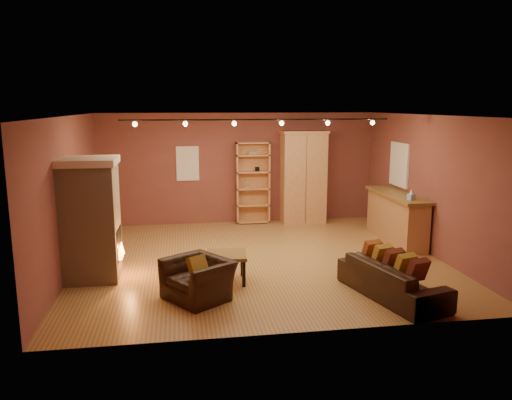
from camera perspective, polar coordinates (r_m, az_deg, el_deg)
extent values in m
plane|color=olive|center=(9.90, 0.41, -6.79)|extent=(7.00, 7.00, 0.00)
plane|color=brown|center=(9.44, 0.44, 9.63)|extent=(7.00, 7.00, 0.00)
cube|color=brown|center=(12.75, -1.95, 3.64)|extent=(7.00, 0.02, 2.80)
cube|color=brown|center=(9.65, -20.55, 0.60)|extent=(0.02, 6.50, 2.80)
cube|color=brown|center=(10.70, 19.26, 1.64)|extent=(0.02, 6.50, 2.80)
cube|color=tan|center=(9.06, -18.34, -2.46)|extent=(0.90, 0.90, 2.00)
cube|color=beige|center=(8.89, -18.74, 4.20)|extent=(0.98, 0.98, 0.12)
cube|color=black|center=(9.10, -15.63, -4.86)|extent=(0.10, 0.65, 0.55)
cone|color=orange|center=(9.13, -15.22, -5.58)|extent=(0.10, 0.10, 0.22)
cube|color=white|center=(12.62, -7.82, 4.15)|extent=(0.56, 0.04, 0.86)
cube|color=tan|center=(12.83, -0.48, 2.06)|extent=(0.85, 0.04, 2.08)
cube|color=tan|center=(12.63, -2.20, 1.92)|extent=(0.04, 0.33, 2.08)
cube|color=tan|center=(12.75, 1.42, 2.00)|extent=(0.04, 0.33, 2.08)
cube|color=gray|center=(12.68, -1.01, 1.44)|extent=(0.18, 0.12, 0.05)
cube|color=black|center=(12.65, 0.13, 3.54)|extent=(0.10, 0.10, 0.12)
cube|color=tan|center=(12.88, -0.37, -2.44)|extent=(0.85, 0.33, 0.04)
cube|color=tan|center=(12.78, -0.38, -0.55)|extent=(0.85, 0.33, 0.04)
cube|color=tan|center=(12.71, -0.38, 1.33)|extent=(0.85, 0.33, 0.03)
cube|color=tan|center=(12.64, -0.38, 3.23)|extent=(0.85, 0.33, 0.04)
cube|color=tan|center=(12.59, -0.38, 5.15)|extent=(0.85, 0.33, 0.04)
cube|color=tan|center=(12.57, -0.38, 6.56)|extent=(0.85, 0.33, 0.04)
cube|color=tan|center=(12.79, 5.41, 2.48)|extent=(1.10, 0.60, 2.30)
cube|color=brown|center=(12.51, 5.75, 2.28)|extent=(0.02, 0.01, 2.20)
cube|color=tan|center=(12.67, 5.51, 7.76)|extent=(1.16, 0.66, 0.06)
cube|color=tan|center=(11.46, 15.72, -2.10)|extent=(0.49, 2.15, 1.03)
cube|color=brown|center=(11.36, 15.86, 0.58)|extent=(0.61, 2.27, 0.06)
cube|color=#87B0D8|center=(10.66, 17.30, 0.32)|extent=(0.14, 0.14, 0.11)
cone|color=white|center=(10.64, 17.33, 0.88)|extent=(0.08, 0.08, 0.10)
cube|color=white|center=(11.90, 16.05, 3.91)|extent=(0.05, 0.90, 1.00)
imported|color=black|center=(8.22, 15.32, -8.12)|extent=(1.06, 2.04, 0.77)
cube|color=maroon|center=(7.75, 17.99, -7.60)|extent=(0.35, 0.30, 0.36)
cube|color=#A8872B|center=(7.95, 16.66, -7.07)|extent=(0.35, 0.30, 0.36)
cube|color=maroon|center=(8.15, 15.41, -6.56)|extent=(0.35, 0.30, 0.36)
cube|color=#A8872B|center=(8.35, 14.21, -6.07)|extent=(0.35, 0.30, 0.36)
cube|color=#9A471E|center=(8.56, 13.08, -5.60)|extent=(0.35, 0.30, 0.36)
imported|color=black|center=(7.91, -6.64, -8.24)|extent=(1.08, 1.16, 0.85)
cube|color=#A8872B|center=(7.87, -6.66, -7.51)|extent=(0.38, 0.37, 0.34)
cube|color=brown|center=(8.59, -3.35, -6.30)|extent=(0.71, 0.71, 0.05)
cube|color=black|center=(8.39, -5.03, -8.57)|extent=(0.05, 0.05, 0.44)
cube|color=black|center=(8.44, -1.27, -8.41)|extent=(0.05, 0.05, 0.44)
cube|color=black|center=(8.90, -5.27, -7.40)|extent=(0.05, 0.05, 0.44)
cube|color=black|center=(8.95, -1.74, -7.26)|extent=(0.05, 0.05, 0.44)
cylinder|color=black|center=(9.64, 0.24, 9.18)|extent=(5.20, 0.03, 0.03)
sphere|color=#FFD88C|center=(9.55, -13.67, 8.44)|extent=(0.09, 0.09, 0.09)
sphere|color=#FFD88C|center=(9.52, -8.08, 8.63)|extent=(0.09, 0.09, 0.09)
sphere|color=#FFD88C|center=(9.58, -2.51, 8.74)|extent=(0.09, 0.09, 0.09)
sphere|color=#FFD88C|center=(9.72, 2.95, 8.77)|extent=(0.09, 0.09, 0.09)
sphere|color=#FFD88C|center=(9.95, 8.20, 8.72)|extent=(0.09, 0.09, 0.09)
sphere|color=#FFD88C|center=(10.26, 13.18, 8.61)|extent=(0.09, 0.09, 0.09)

